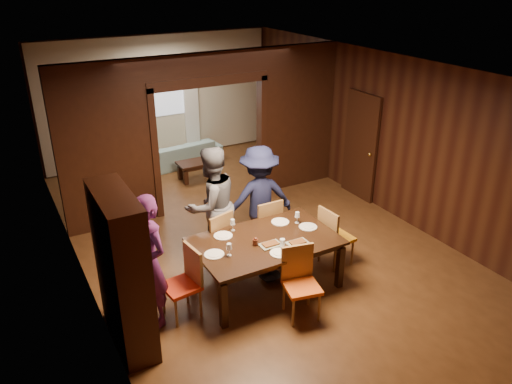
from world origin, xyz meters
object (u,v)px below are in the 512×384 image
person_purple (148,263)px  coffee_table (197,170)px  chair_far_r (264,225)px  person_grey (211,205)px  dining_table (265,263)px  chair_near (302,285)px  chair_right (337,236)px  hutch (123,271)px  chair_left (181,284)px  person_navy (259,198)px  sofa (182,153)px  chair_far_l (213,239)px

person_purple → coffee_table: bearing=130.1°
coffee_table → chair_far_r: chair_far_r is taller
person_grey → coffee_table: size_ratio=2.33×
dining_table → chair_near: size_ratio=2.07×
person_purple → chair_right: size_ratio=1.84×
chair_near → dining_table: bearing=107.3°
chair_far_r → hutch: size_ratio=0.48×
person_grey → coffee_table: bearing=-120.9°
chair_left → hutch: 0.91m
coffee_table → chair_far_r: (-0.23, -3.35, 0.28)m
chair_left → person_navy: bearing=113.7°
hutch → chair_near: bearing=-17.2°
person_purple → hutch: 0.42m
person_purple → chair_near: (1.76, -0.85, -0.41)m
person_purple → sofa: 5.72m
chair_left → chair_near: 1.58m
chair_far_r → chair_near: bearing=76.7°
person_purple → chair_far_r: person_purple is taller
coffee_table → chair_left: bearing=-115.1°
person_navy → dining_table: person_navy is taller
chair_right → coffee_table: bearing=3.6°
person_purple → chair_near: bearing=43.8°
sofa → chair_left: (-2.02, -5.23, 0.22)m
coffee_table → chair_right: chair_right is taller
sofa → coffee_table: sofa is taller
coffee_table → chair_near: (-0.60, -5.01, 0.28)m
person_purple → chair_right: 2.97m
person_navy → chair_far_r: person_navy is taller
hutch → person_purple: bearing=28.9°
person_purple → chair_near: person_purple is taller
dining_table → chair_near: chair_near is taller
sofa → hutch: size_ratio=0.92×
chair_near → hutch: bearing=175.1°
person_grey → chair_far_r: person_grey is taller
dining_table → hutch: (-2.04, -0.18, 0.62)m
chair_left → hutch: size_ratio=0.48×
chair_right → chair_far_l: bearing=59.7°
person_grey → chair_near: (0.42, -1.88, -0.45)m
sofa → hutch: hutch is taller
person_purple → chair_left: bearing=59.1°
coffee_table → person_navy: bearing=-93.7°
person_grey → chair_far_l: (-0.09, -0.23, -0.45)m
person_purple → chair_near: size_ratio=1.84×
person_purple → coffee_table: 4.83m
chair_left → chair_far_l: size_ratio=1.00×
chair_right → chair_far_r: bearing=39.7°
person_navy → chair_near: bearing=87.2°
chair_left → chair_near: bearing=53.0°
chair_far_l → hutch: 1.95m
chair_right → hutch: 3.34m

